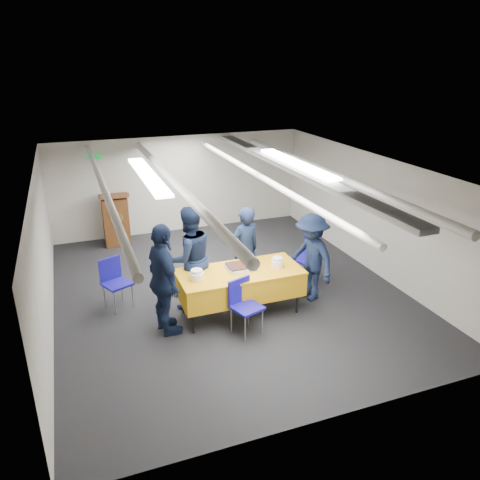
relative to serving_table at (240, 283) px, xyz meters
name	(u,v)px	position (x,y,z in m)	size (l,w,h in m)	color
ground	(227,291)	(0.06, 0.82, -0.56)	(7.00, 7.00, 0.00)	black
room_shell	(224,189)	(0.15, 1.22, 1.25)	(6.00, 7.00, 2.30)	beige
serving_table	(240,283)	(0.00, 0.00, 0.00)	(2.02, 0.91, 0.77)	black
sheet_cake	(241,267)	(0.05, 0.07, 0.25)	(0.47, 0.36, 0.08)	white
plate_stack_left	(197,275)	(-0.74, -0.05, 0.29)	(0.22, 0.22, 0.16)	white
plate_stack_right	(277,262)	(0.64, -0.05, 0.28)	(0.20, 0.20, 0.16)	white
podium	(116,219)	(-1.54, 3.86, 0.05)	(0.62, 0.53, 1.25)	brown
chair_near	(243,301)	(-0.15, -0.54, -0.03)	(0.53, 0.53, 0.87)	gray
chair_right	(308,254)	(1.65, 0.73, -0.03)	(0.54, 0.54, 0.87)	gray
chair_left	(114,278)	(-1.91, 0.96, -0.03)	(0.56, 0.56, 0.87)	gray
sailor_a	(245,251)	(0.34, 0.66, 0.25)	(0.59, 0.39, 1.62)	black
sailor_b	(189,258)	(-0.70, 0.51, 0.34)	(0.87, 0.68, 1.79)	black
sailor_c	(164,280)	(-1.27, -0.15, 0.33)	(1.04, 0.43, 1.78)	black
sailor_d	(311,257)	(1.33, 0.06, 0.22)	(1.01, 0.58, 1.57)	black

